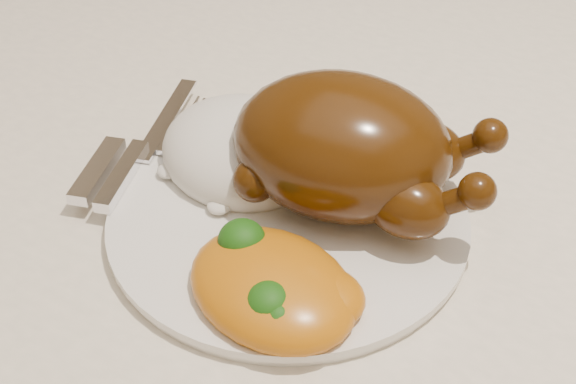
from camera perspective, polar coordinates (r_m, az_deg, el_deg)
The scene contains 7 objects.
dining_table at distance 0.68m, azimuth 15.15°, elevation -7.08°, with size 1.60×0.90×0.76m.
tablecloth at distance 0.63m, azimuth 16.26°, elevation -2.50°, with size 1.73×1.03×0.18m.
dinner_plate at distance 0.56m, azimuth -0.00°, elevation -1.99°, with size 0.25×0.25×0.01m, color white.
roast_chicken at distance 0.54m, azimuth 4.25°, elevation 3.19°, with size 0.20×0.15×0.10m.
rice_mound at distance 0.59m, azimuth -3.22°, elevation 2.89°, with size 0.15×0.14×0.07m.
mac_and_cheese at distance 0.49m, azimuth -0.75°, elevation -6.78°, with size 0.13×0.11×0.05m.
cutlery at distance 0.61m, azimuth -11.07°, elevation 2.58°, with size 0.06×0.18×0.01m.
Camera 1 is at (0.08, -0.48, 1.15)m, focal length 50.00 mm.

